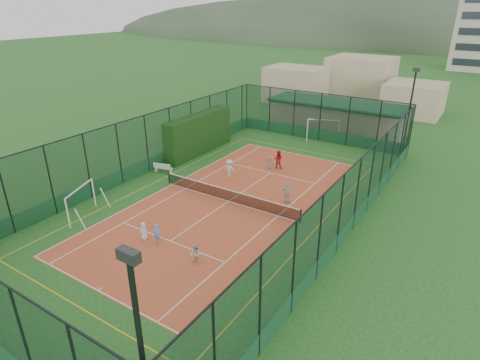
% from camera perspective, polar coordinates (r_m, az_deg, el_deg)
% --- Properties ---
extents(ground, '(300.00, 300.00, 0.00)m').
position_cam_1_polar(ground, '(29.64, -1.65, -3.05)').
color(ground, '#1D5521').
rests_on(ground, ground).
extents(court_slab, '(11.17, 23.97, 0.01)m').
position_cam_1_polar(court_slab, '(29.64, -1.65, -3.05)').
color(court_slab, '#B94229').
rests_on(court_slab, ground).
extents(tennis_net, '(11.67, 0.12, 1.06)m').
position_cam_1_polar(tennis_net, '(29.40, -1.66, -2.13)').
color(tennis_net, black).
rests_on(tennis_net, ground).
extents(perimeter_fence, '(18.12, 34.12, 5.00)m').
position_cam_1_polar(perimeter_fence, '(28.59, -1.70, 1.41)').
color(perimeter_fence, black).
rests_on(perimeter_fence, ground).
extents(floodlight_ne, '(0.60, 0.26, 8.25)m').
position_cam_1_polar(floodlight_ne, '(39.98, 22.86, 8.60)').
color(floodlight_ne, black).
rests_on(floodlight_ne, ground).
extents(clubhouse, '(15.20, 7.20, 3.15)m').
position_cam_1_polar(clubhouse, '(47.74, 13.54, 8.90)').
color(clubhouse, tan).
rests_on(clubhouse, ground).
extents(distant_hills, '(200.00, 60.00, 24.00)m').
position_cam_1_polar(distant_hills, '(172.92, 28.98, 16.72)').
color(distant_hills, '#384C33').
rests_on(distant_hills, ground).
extents(hedge_left, '(1.30, 8.68, 3.80)m').
position_cam_1_polar(hedge_left, '(38.90, -5.86, 6.56)').
color(hedge_left, black).
rests_on(hedge_left, ground).
extents(white_bench, '(1.70, 0.82, 0.92)m').
position_cam_1_polar(white_bench, '(35.06, -10.84, 1.76)').
color(white_bench, white).
rests_on(white_bench, ground).
extents(futsal_goal_near, '(3.41, 2.08, 2.12)m').
position_cam_1_polar(futsal_goal_near, '(29.18, -21.63, -3.01)').
color(futsal_goal_near, white).
rests_on(futsal_goal_near, ground).
extents(futsal_goal_far, '(3.46, 2.22, 2.16)m').
position_cam_1_polar(futsal_goal_far, '(43.65, 11.70, 7.00)').
color(futsal_goal_far, white).
rests_on(futsal_goal_far, ground).
extents(child_near_left, '(0.58, 0.39, 1.17)m').
position_cam_1_polar(child_near_left, '(25.51, -13.56, -7.08)').
color(child_near_left, silver).
rests_on(child_near_left, court_slab).
extents(child_near_mid, '(0.48, 0.33, 1.25)m').
position_cam_1_polar(child_near_mid, '(24.98, -11.71, -7.50)').
color(child_near_mid, '#539DED').
rests_on(child_near_mid, court_slab).
extents(child_near_right, '(0.75, 0.69, 1.25)m').
position_cam_1_polar(child_near_right, '(22.81, -6.41, -10.43)').
color(child_near_right, silver).
rests_on(child_near_right, court_slab).
extents(child_far_left, '(1.10, 0.75, 1.56)m').
position_cam_1_polar(child_far_left, '(33.39, -1.51, 1.66)').
color(child_far_left, silver).
rests_on(child_far_left, court_slab).
extents(child_far_right, '(0.92, 0.40, 1.55)m').
position_cam_1_polar(child_far_right, '(29.23, 6.77, -1.91)').
color(child_far_right, silver).
rests_on(child_far_right, court_slab).
extents(child_far_back, '(1.10, 0.49, 1.15)m').
position_cam_1_polar(child_far_back, '(35.28, 4.43, 2.48)').
color(child_far_back, silver).
rests_on(child_far_back, court_slab).
extents(coach, '(0.94, 0.82, 1.64)m').
position_cam_1_polar(coach, '(35.39, 5.44, 2.95)').
color(coach, red).
rests_on(coach, court_slab).
extents(tennis_balls, '(4.51, 1.23, 0.07)m').
position_cam_1_polar(tennis_balls, '(30.58, -0.35, -2.06)').
color(tennis_balls, '#CCE033').
rests_on(tennis_balls, court_slab).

